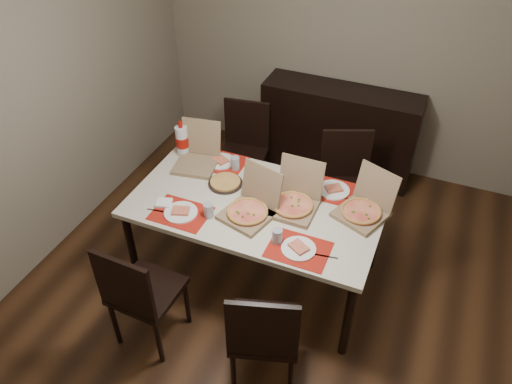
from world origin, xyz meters
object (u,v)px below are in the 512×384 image
at_px(chair_near_left, 139,293).
at_px(chair_near_right, 264,333).
at_px(chair_far_right, 345,180).
at_px(dip_bowl, 270,189).
at_px(sideboard, 338,131).
at_px(pizza_box_center, 250,208).
at_px(soda_bottle, 182,141).
at_px(dining_table, 256,210).
at_px(chair_far_left, 244,147).

height_order(chair_near_left, chair_near_right, same).
bearing_deg(chair_far_right, dip_bowl, -123.30).
relative_size(sideboard, pizza_box_center, 3.46).
bearing_deg(soda_bottle, pizza_box_center, -30.59).
relative_size(chair_near_left, soda_bottle, 3.05).
height_order(dining_table, soda_bottle, soda_bottle).
relative_size(sideboard, chair_far_left, 1.61).
bearing_deg(pizza_box_center, soda_bottle, 149.41).
bearing_deg(dip_bowl, pizza_box_center, -95.58).
bearing_deg(chair_near_right, sideboard, 95.01).
distance_m(pizza_box_center, soda_bottle, 0.93).
bearing_deg(chair_far_left, pizza_box_center, -63.84).
bearing_deg(sideboard, dip_bowl, -95.72).
bearing_deg(chair_near_right, chair_far_left, 117.27).
bearing_deg(chair_far_left, soda_bottle, -113.89).
height_order(chair_near_right, pizza_box_center, pizza_box_center).
bearing_deg(soda_bottle, chair_far_left, 66.11).
xyz_separation_m(chair_far_right, soda_bottle, (-1.26, -0.49, 0.37)).
xyz_separation_m(dining_table, dip_bowl, (0.04, 0.17, 0.08)).
bearing_deg(chair_near_left, dining_table, 62.29).
bearing_deg(dining_table, dip_bowl, 76.73).
bearing_deg(pizza_box_center, chair_far_right, 64.38).
bearing_deg(chair_far_right, chair_near_left, -118.66).
relative_size(dining_table, dip_bowl, 14.14).
distance_m(sideboard, soda_bottle, 1.69).
distance_m(chair_near_left, chair_near_right, 0.87).
xyz_separation_m(sideboard, chair_far_right, (0.28, -0.83, 0.06)).
height_order(pizza_box_center, dip_bowl, pizza_box_center).
relative_size(sideboard, dining_table, 0.83).
relative_size(chair_near_right, soda_bottle, 3.05).
height_order(dining_table, pizza_box_center, pizza_box_center).
bearing_deg(chair_far_left, chair_far_right, -6.98).
height_order(chair_near_right, chair_far_right, same).
bearing_deg(sideboard, chair_far_right, -71.22).
xyz_separation_m(chair_near_left, chair_far_left, (-0.06, 1.82, 0.00)).
height_order(sideboard, pizza_box_center, pizza_box_center).
bearing_deg(dining_table, pizza_box_center, -85.23).
height_order(dip_bowl, soda_bottle, soda_bottle).
height_order(dining_table, chair_far_right, chair_far_right).
relative_size(dining_table, chair_near_right, 1.94).
xyz_separation_m(sideboard, chair_near_right, (0.22, -2.50, 0.06)).
relative_size(chair_near_left, chair_far_left, 1.00).
height_order(sideboard, chair_far_left, chair_far_left).
distance_m(chair_near_right, dip_bowl, 1.12).
bearing_deg(chair_near_right, chair_near_left, -178.27).
relative_size(sideboard, soda_bottle, 4.91).
bearing_deg(dip_bowl, chair_far_right, 56.70).
relative_size(chair_near_right, pizza_box_center, 2.15).
relative_size(chair_far_right, soda_bottle, 3.05).
distance_m(chair_near_left, chair_far_right, 1.94).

